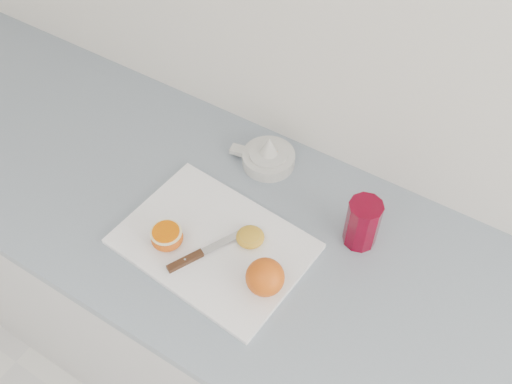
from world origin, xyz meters
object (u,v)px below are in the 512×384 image
half_orange (167,237)px  red_tumbler (362,224)px  citrus_juicer (268,156)px  cutting_board (214,244)px  counter (283,344)px

half_orange → red_tumbler: 0.41m
half_orange → citrus_juicer: size_ratio=0.43×
cutting_board → half_orange: 0.10m
red_tumbler → cutting_board: bearing=-145.1°
counter → red_tumbler: red_tumbler is taller
counter → red_tumbler: bearing=46.5°
red_tumbler → citrus_juicer: bearing=162.9°
red_tumbler → half_orange: bearing=-145.5°
counter → red_tumbler: size_ratio=20.99×
cutting_board → red_tumbler: (0.26, 0.18, 0.05)m
cutting_board → half_orange: bearing=-146.7°
counter → red_tumbler: 0.52m
counter → cutting_board: size_ratio=6.41×
citrus_juicer → red_tumbler: (0.28, -0.09, 0.03)m
citrus_juicer → half_orange: bearing=-99.7°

